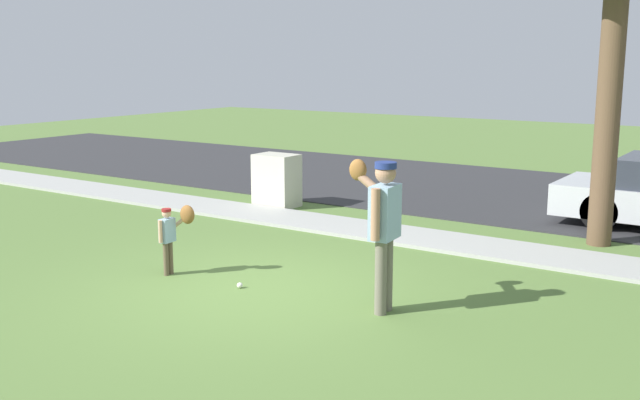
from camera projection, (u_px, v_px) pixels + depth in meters
ground_plane at (385, 236)px, 12.39m from camera, size 48.00×48.00×0.00m
sidewalk_strip at (388, 233)px, 12.46m from camera, size 36.00×1.20×0.06m
road_surface at (496, 191)px, 16.54m from camera, size 36.00×6.80×0.02m
person_adult at (382, 219)px, 8.51m from camera, size 0.75×0.63×1.77m
person_child at (174, 229)px, 10.07m from camera, size 0.42×0.40×0.97m
baseball at (240, 285)px, 9.58m from camera, size 0.07×0.07×0.07m
utility_cabinet at (277, 180)px, 14.79m from camera, size 0.83×0.60×1.05m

